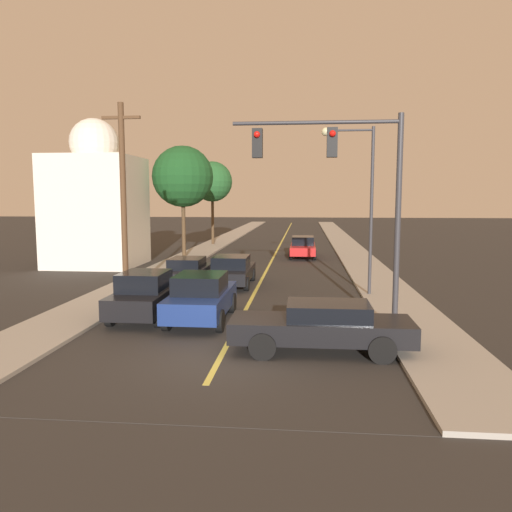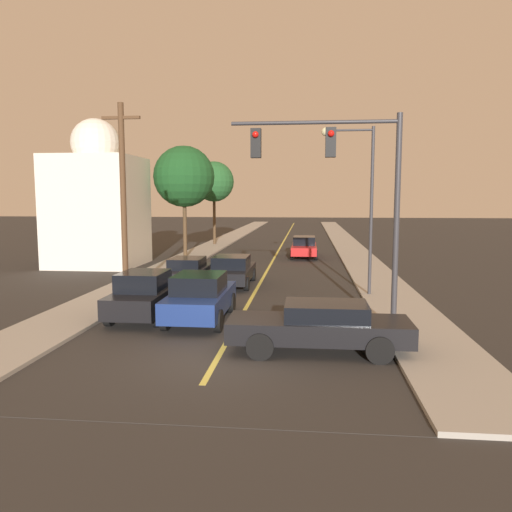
% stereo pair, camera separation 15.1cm
% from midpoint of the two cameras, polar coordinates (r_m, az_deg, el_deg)
% --- Properties ---
extents(ground_plane, '(200.00, 200.00, 0.00)m').
position_cam_midpoint_polar(ground_plane, '(13.56, -4.05, -11.54)').
color(ground_plane, '#2D2B28').
extents(road_surface, '(9.33, 80.00, 0.01)m').
position_cam_midpoint_polar(road_surface, '(48.92, 3.25, 1.64)').
color(road_surface, '#2D2B28').
rests_on(road_surface, ground).
extents(sidewalk_left, '(2.50, 80.00, 0.12)m').
position_cam_midpoint_polar(sidewalk_left, '(49.54, -3.61, 1.76)').
color(sidewalk_left, '#9E998E').
rests_on(sidewalk_left, ground).
extents(sidewalk_right, '(2.50, 80.00, 0.12)m').
position_cam_midpoint_polar(sidewalk_right, '(49.00, 10.18, 1.62)').
color(sidewalk_right, '#9E998E').
rests_on(sidewalk_right, ground).
extents(car_near_lane_front, '(1.95, 4.44, 1.67)m').
position_cam_midpoint_polar(car_near_lane_front, '(17.27, -6.14, -4.69)').
color(car_near_lane_front, navy).
rests_on(car_near_lane_front, ground).
extents(car_near_lane_second, '(1.99, 4.54, 1.46)m').
position_cam_midpoint_polar(car_near_lane_second, '(24.25, -2.60, -1.64)').
color(car_near_lane_second, black).
rests_on(car_near_lane_second, ground).
extents(car_outer_lane_front, '(1.87, 4.15, 1.67)m').
position_cam_midpoint_polar(car_outer_lane_front, '(18.08, -12.34, -4.36)').
color(car_outer_lane_front, black).
rests_on(car_outer_lane_front, ground).
extents(car_outer_lane_second, '(1.84, 4.22, 1.41)m').
position_cam_midpoint_polar(car_outer_lane_second, '(24.14, -7.61, -1.80)').
color(car_outer_lane_second, black).
rests_on(car_outer_lane_second, ground).
extents(car_far_oncoming, '(1.88, 4.95, 1.51)m').
position_cam_midpoint_polar(car_far_oncoming, '(36.00, 5.64, 1.06)').
color(car_far_oncoming, red).
rests_on(car_far_oncoming, ground).
extents(car_crossing_right, '(4.97, 1.86, 1.39)m').
position_cam_midpoint_polar(car_crossing_right, '(13.89, 7.67, -7.92)').
color(car_crossing_right, black).
rests_on(car_crossing_right, ground).
extents(traffic_signal_mast, '(5.23, 0.42, 6.67)m').
position_cam_midpoint_polar(traffic_signal_mast, '(15.85, 10.32, 8.93)').
color(traffic_signal_mast, '#333338').
rests_on(traffic_signal_mast, ground).
extents(streetlamp_right, '(2.22, 0.36, 7.09)m').
position_cam_midpoint_polar(streetlamp_right, '(21.74, 11.90, 7.75)').
color(streetlamp_right, '#333338').
rests_on(streetlamp_right, ground).
extents(utility_pole_left, '(1.60, 0.24, 7.96)m').
position_cam_midpoint_polar(utility_pole_left, '(21.44, -14.73, 6.50)').
color(utility_pole_left, '#513823').
rests_on(utility_pole_left, ground).
extents(tree_left_near, '(4.22, 4.22, 7.72)m').
position_cam_midpoint_polar(tree_left_near, '(35.31, -8.10, 8.96)').
color(tree_left_near, '#4C3823').
rests_on(tree_left_near, ground).
extents(tree_left_far, '(3.59, 3.59, 7.40)m').
position_cam_midpoint_polar(tree_left_far, '(45.23, -4.73, 8.45)').
color(tree_left_far, '#4C3823').
rests_on(tree_left_far, ground).
extents(domed_building_left, '(5.20, 5.20, 9.11)m').
position_cam_midpoint_polar(domed_building_left, '(32.88, -17.52, 5.78)').
color(domed_building_left, silver).
rests_on(domed_building_left, ground).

